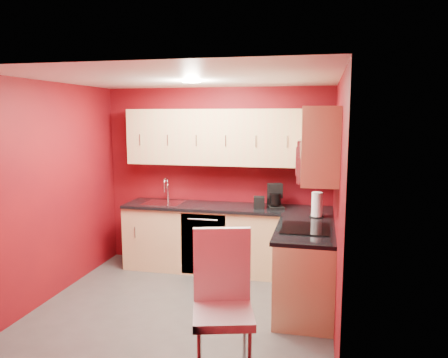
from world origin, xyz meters
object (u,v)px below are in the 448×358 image
at_px(napkin_holder, 259,202).
at_px(dining_chair, 223,307).
at_px(sink, 164,200).
at_px(coffee_maker, 276,196).
at_px(paper_towel, 317,205).
at_px(microwave, 318,160).

bearing_deg(napkin_holder, dining_chair, -88.77).
xyz_separation_m(sink, coffee_maker, (1.56, -0.02, 0.12)).
bearing_deg(napkin_holder, coffee_maker, 10.51).
bearing_deg(dining_chair, paper_towel, 55.38).
distance_m(coffee_maker, paper_towel, 0.66).
bearing_deg(napkin_holder, paper_towel, -25.05).
bearing_deg(paper_towel, napkin_holder, 154.95).
relative_size(microwave, paper_towel, 2.53).
height_order(sink, paper_towel, sink).
xyz_separation_m(sink, paper_towel, (2.09, -0.41, 0.12)).
bearing_deg(coffee_maker, microwave, -79.72).
bearing_deg(microwave, dining_chair, -116.37).
distance_m(sink, dining_chair, 2.80).
xyz_separation_m(sink, dining_chair, (1.40, -2.40, -0.35)).
bearing_deg(napkin_holder, sink, 177.56).
bearing_deg(microwave, paper_towel, 89.91).
xyz_separation_m(microwave, paper_towel, (0.00, 0.60, -0.60)).
xyz_separation_m(paper_towel, dining_chair, (-0.69, -2.00, -0.47)).
distance_m(paper_towel, dining_chair, 2.17).
bearing_deg(dining_chair, microwave, 48.19).
bearing_deg(sink, paper_towel, -10.96).
xyz_separation_m(napkin_holder, paper_towel, (0.74, -0.35, 0.07)).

